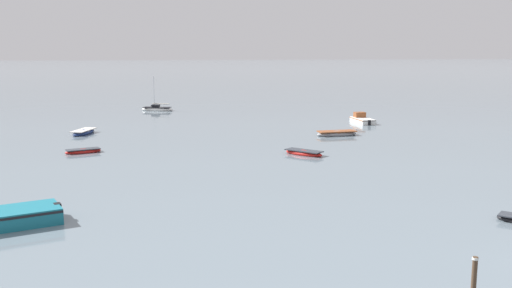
{
  "coord_description": "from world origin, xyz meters",
  "views": [
    {
      "loc": [
        -16.8,
        -18.29,
        8.57
      ],
      "look_at": [
        -9.5,
        28.19,
        0.62
      ],
      "focal_mm": 39.93,
      "sensor_mm": 36.0,
      "label": 1
    }
  ],
  "objects_px": {
    "mooring_post_near": "(474,280)",
    "rowboat_moored_3": "(83,151)",
    "rowboat_moored_7": "(337,134)",
    "sailboat_moored_0": "(157,109)",
    "motorboat_moored_2": "(360,120)",
    "rowboat_moored_4": "(84,132)",
    "rowboat_moored_6": "(304,153)"
  },
  "relations": [
    {
      "from": "mooring_post_near",
      "to": "rowboat_moored_3",
      "type": "bearing_deg",
      "value": 118.9
    },
    {
      "from": "rowboat_moored_3",
      "to": "rowboat_moored_7",
      "type": "xyz_separation_m",
      "value": [
        23.55,
        5.84,
        0.05
      ]
    },
    {
      "from": "sailboat_moored_0",
      "to": "motorboat_moored_2",
      "type": "bearing_deg",
      "value": 163.94
    },
    {
      "from": "rowboat_moored_4",
      "to": "motorboat_moored_2",
      "type": "distance_m",
      "value": 30.99
    },
    {
      "from": "motorboat_moored_2",
      "to": "rowboat_moored_7",
      "type": "relative_size",
      "value": 1.12
    },
    {
      "from": "sailboat_moored_0",
      "to": "rowboat_moored_7",
      "type": "xyz_separation_m",
      "value": [
        17.93,
        -25.86,
        -0.04
      ]
    },
    {
      "from": "sailboat_moored_0",
      "to": "rowboat_moored_7",
      "type": "relative_size",
      "value": 1.18
    },
    {
      "from": "rowboat_moored_3",
      "to": "sailboat_moored_0",
      "type": "bearing_deg",
      "value": -120.47
    },
    {
      "from": "motorboat_moored_2",
      "to": "rowboat_moored_7",
      "type": "xyz_separation_m",
      "value": [
        -5.69,
        -9.37,
        -0.09
      ]
    },
    {
      "from": "rowboat_moored_6",
      "to": "mooring_post_near",
      "type": "xyz_separation_m",
      "value": [
        -0.73,
        -27.36,
        0.62
      ]
    },
    {
      "from": "rowboat_moored_4",
      "to": "motorboat_moored_2",
      "type": "xyz_separation_m",
      "value": [
        30.67,
        4.39,
        0.1
      ]
    },
    {
      "from": "mooring_post_near",
      "to": "rowboat_moored_6",
      "type": "bearing_deg",
      "value": 88.48
    },
    {
      "from": "motorboat_moored_2",
      "to": "rowboat_moored_7",
      "type": "bearing_deg",
      "value": 145.58
    },
    {
      "from": "rowboat_moored_3",
      "to": "motorboat_moored_2",
      "type": "relative_size",
      "value": 0.65
    },
    {
      "from": "sailboat_moored_0",
      "to": "motorboat_moored_2",
      "type": "relative_size",
      "value": 1.05
    },
    {
      "from": "rowboat_moored_3",
      "to": "mooring_post_near",
      "type": "xyz_separation_m",
      "value": [
        17.16,
        -31.08,
        0.64
      ]
    },
    {
      "from": "rowboat_moored_7",
      "to": "rowboat_moored_3",
      "type": "bearing_deg",
      "value": -171.28
    },
    {
      "from": "sailboat_moored_0",
      "to": "rowboat_moored_4",
      "type": "bearing_deg",
      "value": 90.2
    },
    {
      "from": "rowboat_moored_6",
      "to": "mooring_post_near",
      "type": "height_order",
      "value": "mooring_post_near"
    },
    {
      "from": "mooring_post_near",
      "to": "motorboat_moored_2",
      "type": "bearing_deg",
      "value": 75.37
    },
    {
      "from": "sailboat_moored_0",
      "to": "mooring_post_near",
      "type": "xyz_separation_m",
      "value": [
        11.54,
        -62.78,
        0.55
      ]
    },
    {
      "from": "rowboat_moored_3",
      "to": "rowboat_moored_4",
      "type": "distance_m",
      "value": 10.92
    },
    {
      "from": "mooring_post_near",
      "to": "rowboat_moored_4",
      "type": "bearing_deg",
      "value": 113.92
    },
    {
      "from": "mooring_post_near",
      "to": "rowboat_moored_7",
      "type": "bearing_deg",
      "value": 80.18
    },
    {
      "from": "rowboat_moored_4",
      "to": "rowboat_moored_7",
      "type": "relative_size",
      "value": 0.97
    },
    {
      "from": "rowboat_moored_7",
      "to": "mooring_post_near",
      "type": "relative_size",
      "value": 2.37
    },
    {
      "from": "rowboat_moored_7",
      "to": "mooring_post_near",
      "type": "bearing_deg",
      "value": -105.03
    },
    {
      "from": "rowboat_moored_3",
      "to": "mooring_post_near",
      "type": "height_order",
      "value": "mooring_post_near"
    },
    {
      "from": "rowboat_moored_3",
      "to": "rowboat_moored_7",
      "type": "height_order",
      "value": "rowboat_moored_7"
    },
    {
      "from": "rowboat_moored_6",
      "to": "rowboat_moored_7",
      "type": "relative_size",
      "value": 0.77
    },
    {
      "from": "rowboat_moored_6",
      "to": "mooring_post_near",
      "type": "bearing_deg",
      "value": 134.74
    },
    {
      "from": "motorboat_moored_2",
      "to": "mooring_post_near",
      "type": "bearing_deg",
      "value": 162.22
    }
  ]
}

